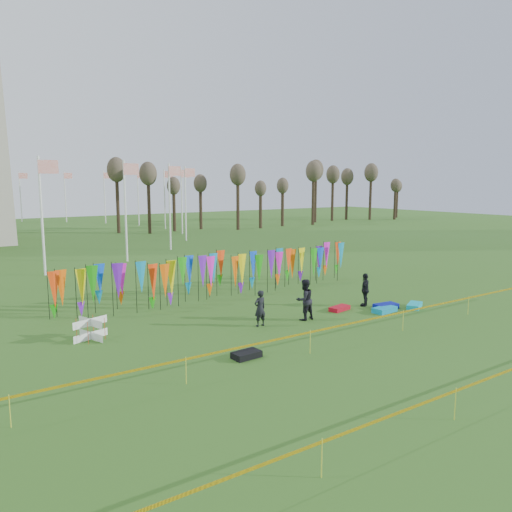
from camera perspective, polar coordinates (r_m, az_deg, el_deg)
ground at (r=21.00m, az=8.18°, el=-9.05°), size 160.00×160.00×0.00m
banner_row at (r=27.60m, az=-3.42°, el=-1.59°), size 18.64×0.64×2.36m
caution_tape_near at (r=19.78m, az=10.14°, el=-7.85°), size 26.00×0.02×0.90m
caution_tape_far at (r=16.20m, az=25.81°, el=-12.29°), size 26.00×0.02×0.90m
tree_line at (r=74.35m, az=3.79°, el=8.33°), size 53.92×1.92×7.84m
box_kite at (r=21.27m, az=-18.37°, el=-7.93°), size 0.80×0.80×0.89m
person_left at (r=21.96m, az=0.46°, el=-6.00°), size 0.61×0.47×1.61m
person_mid at (r=23.03m, az=5.56°, el=-4.99°), size 0.95×0.61×1.90m
person_right at (r=26.07m, az=12.37°, el=-3.78°), size 1.15×0.99×1.71m
kite_bag_turquoise at (r=25.24m, az=14.48°, el=-5.96°), size 1.30×0.73×0.25m
kite_bag_blue at (r=25.95m, az=14.62°, el=-5.56°), size 1.26×0.75×0.25m
kite_bag_red at (r=25.12m, az=9.53°, el=-5.92°), size 1.23×0.75×0.21m
kite_bag_black at (r=18.33m, az=-1.10°, el=-11.21°), size 1.06×0.66×0.24m
kite_bag_teal at (r=26.50m, az=17.66°, el=-5.42°), size 1.34×1.09×0.23m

